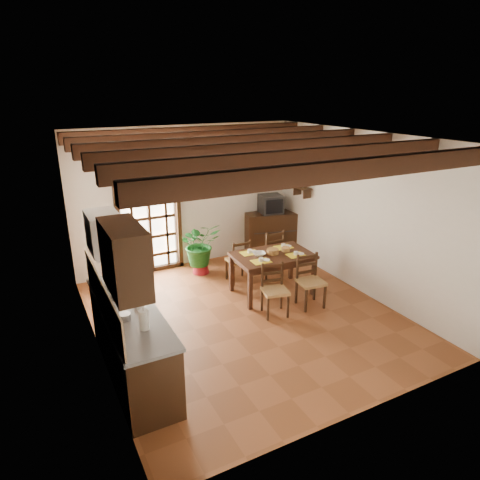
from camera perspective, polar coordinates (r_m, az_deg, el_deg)
ground_plane at (r=6.95m, az=0.80°, el=-10.09°), size 5.00×5.00×0.00m
room_shell at (r=6.26m, az=0.88°, el=4.52°), size 4.52×5.02×2.81m
ceiling_beams at (r=6.09m, az=0.92°, el=12.48°), size 4.50×4.34×0.20m
french_door at (r=8.35m, az=-12.07°, el=3.40°), size 1.26×0.11×2.32m
kitchen_counter at (r=5.65m, az=-14.32°, el=-12.83°), size 0.64×2.25×1.38m
upper_cabinet at (r=4.39m, az=-15.13°, el=-2.41°), size 0.35×0.80×0.70m
range_hood at (r=5.60m, az=-17.69°, el=0.85°), size 0.38×0.60×0.54m
counter_items at (r=5.49m, az=-14.97°, el=-8.06°), size 0.50×1.43×0.25m
dining_table at (r=7.45m, az=4.36°, el=-2.56°), size 1.39×0.93×0.73m
chair_near_left at (r=6.91m, az=4.63°, el=-7.86°), size 0.46×0.45×0.84m
chair_near_right at (r=7.23m, az=9.33°, el=-6.65°), size 0.45×0.43×0.88m
chair_far_left at (r=8.02m, az=-0.23°, el=-3.75°), size 0.40×0.38×0.84m
chair_far_right at (r=8.29m, az=4.03°, el=-2.77°), size 0.44×0.42×0.94m
table_setting at (r=7.41m, az=4.38°, el=-1.81°), size 0.99×0.66×0.09m
table_bowl at (r=7.34m, az=2.55°, el=-1.86°), size 0.26×0.26×0.05m
sideboard at (r=9.35m, az=4.03°, el=0.95°), size 1.16×0.73×0.92m
crt_tv at (r=9.16m, az=4.15°, el=4.79°), size 0.52×0.49×0.40m
fuse_box at (r=9.10m, az=1.80°, el=8.87°), size 0.25×0.03×0.32m
plant_pot at (r=8.46m, az=-5.24°, el=-3.70°), size 0.33×0.33×0.20m
potted_plant at (r=8.28m, az=-5.34°, el=-0.78°), size 2.11×1.84×2.24m
wall_shelf at (r=8.76m, az=8.31°, el=6.65°), size 0.20×0.42×0.20m
shelf_vase at (r=8.73m, az=8.35°, el=7.54°), size 0.15×0.15×0.15m
shelf_flowers at (r=8.69m, az=8.42°, el=8.88°), size 0.14×0.14×0.36m
framed_picture at (r=8.70m, az=8.94°, el=10.16°), size 0.03×0.32×0.32m
pendant_lamp at (r=7.12m, az=4.23°, el=8.49°), size 0.36×0.36×0.84m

